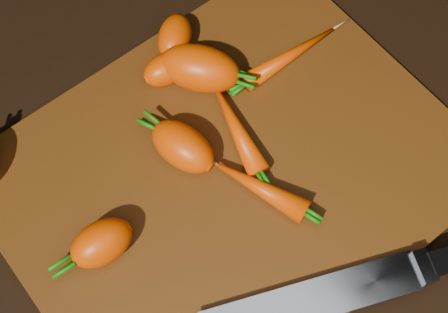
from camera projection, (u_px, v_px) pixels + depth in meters
ground at (229, 175)px, 0.72m from camera, size 2.00×2.00×0.01m
cutting_board at (229, 172)px, 0.71m from camera, size 0.50×0.40×0.01m
carrot_1 at (101, 243)px, 0.64m from camera, size 0.07×0.05×0.05m
carrot_2 at (200, 68)px, 0.72m from camera, size 0.10×0.11×0.06m
carrot_3 at (183, 147)px, 0.69m from camera, size 0.06×0.09×0.05m
carrot_4 at (175, 37)px, 0.75m from camera, size 0.07×0.07×0.04m
carrot_5 at (167, 69)px, 0.73m from camera, size 0.06×0.05×0.04m
carrot_6 at (235, 126)px, 0.71m from camera, size 0.06×0.13×0.03m
carrot_7 at (290, 56)px, 0.75m from camera, size 0.13×0.03×0.02m
carrot_8 at (260, 188)px, 0.68m from camera, size 0.07×0.11×0.03m
knife at (334, 294)px, 0.63m from camera, size 0.36×0.17×0.02m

